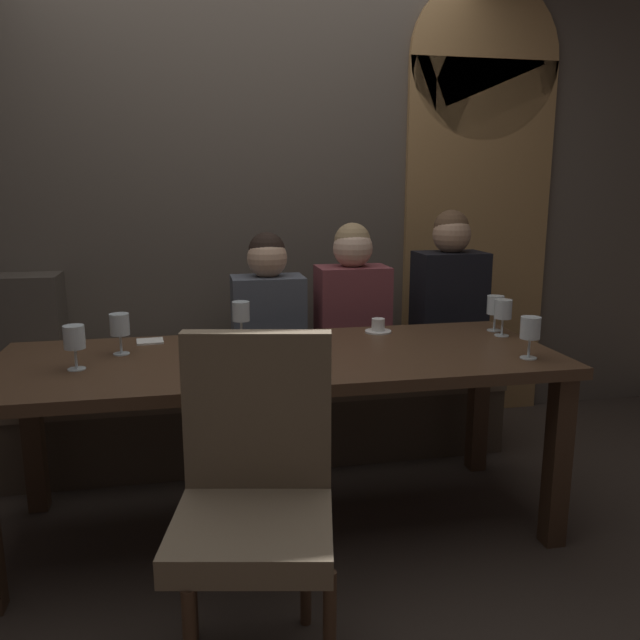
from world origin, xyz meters
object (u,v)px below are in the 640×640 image
wine_glass_center_front (74,339)px  dessert_plate (234,363)px  dining_table (281,376)px  wine_glass_end_right (495,306)px  wine_glass_far_right (530,329)px  wine_glass_end_left (503,310)px  wine_glass_far_left (241,312)px  diner_far_end (449,292)px  banquette_bench (263,415)px  wine_glass_near_right (120,326)px  chair_near_side (255,483)px  espresso_cup (378,327)px  diner_bearded (352,302)px  diner_redhead (268,308)px

wine_glass_center_front → dessert_plate: size_ratio=0.86×
dining_table → wine_glass_end_right: bearing=12.1°
wine_glass_center_front → wine_glass_far_right: (1.69, -0.19, 0.00)m
wine_glass_end_right → dessert_plate: wine_glass_end_right is taller
wine_glass_end_right → wine_glass_end_left: bearing=-97.6°
wine_glass_end_right → wine_glass_far_left: bearing=175.9°
dessert_plate → wine_glass_far_left: bearing=82.0°
diner_far_end → wine_glass_end_right: size_ratio=5.02×
diner_far_end → wine_glass_end_right: (0.02, -0.49, 0.02)m
banquette_bench → wine_glass_end_right: size_ratio=15.24×
wine_glass_center_front → wine_glass_near_right: (0.14, 0.19, 0.00)m
banquette_bench → chair_near_side: (-0.18, -1.42, 0.33)m
chair_near_side → wine_glass_end_right: 1.55m
wine_glass_near_right → espresso_cup: size_ratio=1.37×
diner_far_end → wine_glass_near_right: 1.72m
banquette_bench → wine_glass_end_right: (1.02, -0.48, 0.63)m
dessert_plate → dining_table: bearing=34.6°
wine_glass_far_right → wine_glass_near_right: size_ratio=1.00×
espresso_cup → diner_bearded: bearing=93.3°
dining_table → diner_far_end: size_ratio=2.67×
banquette_bench → diner_far_end: diner_far_end is taller
diner_redhead → wine_glass_center_front: size_ratio=4.40×
diner_bearded → wine_glass_end_right: bearing=-40.1°
diner_bearded → wine_glass_center_front: (-1.22, -0.74, 0.04)m
wine_glass_center_front → dessert_plate: bearing=-7.3°
dining_table → wine_glass_far_right: 0.99m
chair_near_side → wine_glass_center_front: bearing=131.1°
diner_bearded → wine_glass_far_left: (-0.60, -0.39, 0.05)m
wine_glass_far_left → wine_glass_near_right: bearing=-160.8°
diner_bearded → wine_glass_far_left: diner_bearded is taller
wine_glass_end_left → diner_redhead: bearing=148.8°
diner_bearded → wine_glass_far_left: 0.71m
chair_near_side → diner_far_end: (1.18, 1.43, 0.28)m
banquette_bench → diner_bearded: (0.47, -0.01, 0.58)m
banquette_bench → wine_glass_far_left: size_ratio=15.24×
diner_far_end → chair_near_side: bearing=-129.6°
diner_bearded → wine_glass_end_right: size_ratio=4.66×
diner_redhead → espresso_cup: size_ratio=6.01×
chair_near_side → diner_bearded: diner_bearded is taller
espresso_cup → wine_glass_end_right: bearing=-8.2°
diner_redhead → wine_glass_near_right: bearing=-138.6°
wine_glass_near_right → espresso_cup: (1.11, 0.16, -0.09)m
chair_near_side → wine_glass_end_left: chair_near_side is taller
diner_bearded → wine_glass_end_right: diner_bearded is taller
wine_glass_end_right → diner_redhead: bearing=153.6°
banquette_bench → diner_far_end: bearing=0.3°
chair_near_side → dessert_plate: size_ratio=5.16×
diner_far_end → wine_glass_end_left: size_ratio=5.02×
wine_glass_center_front → wine_glass_far_left: size_ratio=1.00×
wine_glass_end_right → wine_glass_far_left: same height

